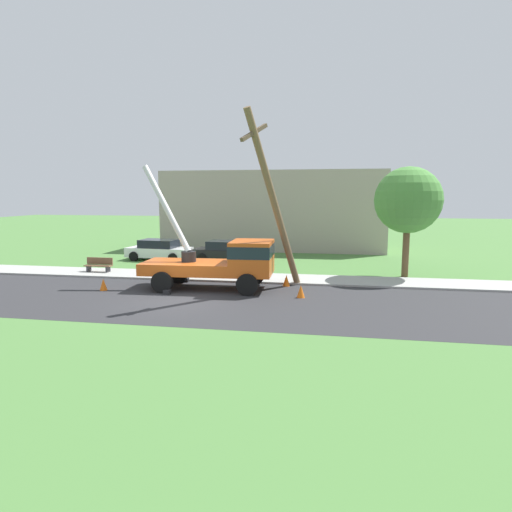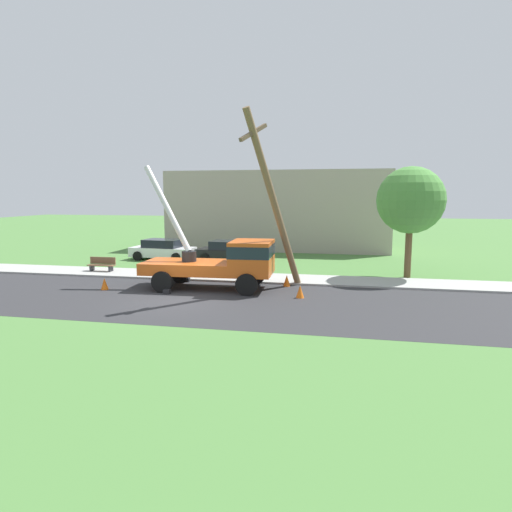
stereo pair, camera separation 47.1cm
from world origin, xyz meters
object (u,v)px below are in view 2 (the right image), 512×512
Objects in this scene: utility_truck at (225,260)px; leaning_utility_pole at (274,201)px; traffic_cone_curbside at (287,281)px; traffic_cone_behind at (105,284)px; park_bench at (102,265)px; roadside_tree_near at (411,201)px; parked_sedan_white at (163,249)px; parked_sedan_black at (230,251)px; traffic_cone_ahead at (300,292)px.

leaning_utility_pole reaches higher than utility_truck.
utility_truck is at bearing -156.81° from traffic_cone_curbside.
park_bench reaches higher than traffic_cone_behind.
roadside_tree_near is (6.66, 4.87, -0.01)m from leaning_utility_pole.
traffic_cone_behind is at bearing -163.50° from traffic_cone_curbside.
roadside_tree_near is (15.84, -3.59, 3.48)m from parked_sedan_white.
roadside_tree_near is at bearing 6.54° from park_bench.
traffic_cone_curbside is at bearing -8.73° from park_bench.
traffic_cone_behind is 1.00× the size of traffic_cone_curbside.
parked_sedan_white is at bearing 75.96° from park_bench.
park_bench reaches higher than traffic_cone_curbside.
parked_sedan_white reaches higher than traffic_cone_behind.
parked_sedan_white is 0.75× the size of roadside_tree_near.
utility_truck is 1.52× the size of parked_sedan_black.
traffic_cone_ahead is 11.11m from parked_sedan_black.
parked_sedan_white is at bearing 143.09° from traffic_cone_curbside.
traffic_cone_behind is 10.35m from parked_sedan_black.
parked_sedan_black is (-5.70, 9.53, 0.43)m from traffic_cone_ahead.
utility_truck is at bearing 162.93° from traffic_cone_ahead.
traffic_cone_behind is at bearing -170.71° from leaning_utility_pole.
parked_sedan_black is (-4.81, 7.19, 0.43)m from traffic_cone_curbside.
parked_sedan_white and parked_sedan_black have the same top height.
parked_sedan_white is 1.00× the size of parked_sedan_black.
utility_truck is 0.83× the size of leaning_utility_pole.
traffic_cone_curbside is at bearing 23.19° from utility_truck.
park_bench is (-6.25, -5.49, -0.25)m from parked_sedan_black.
leaning_utility_pole is at bearing 140.27° from traffic_cone_ahead.
leaning_utility_pole is 11.58m from park_bench.
park_bench is (-10.57, 2.90, -3.73)m from leaning_utility_pole.
parked_sedan_white is at bearing 137.35° from leaning_utility_pole.
leaning_utility_pole is (2.33, 0.01, 2.79)m from utility_truck.
roadside_tree_near is (17.23, 1.98, 3.73)m from park_bench.
parked_sedan_white is 5.74m from park_bench.
parked_sedan_white is 16.61m from roadside_tree_near.
traffic_cone_ahead is at bearing -69.10° from traffic_cone_curbside.
park_bench is (-11.95, 4.04, 0.18)m from traffic_cone_ahead.
utility_truck is 8.79m from park_bench.
utility_truck is 12.25× the size of traffic_cone_curbside.
traffic_cone_ahead is 1.00× the size of traffic_cone_curbside.
traffic_cone_ahead is 1.00× the size of traffic_cone_behind.
utility_truck is at bearing -76.64° from parked_sedan_black.
leaning_utility_pole is 1.82× the size of parked_sedan_black.
leaning_utility_pole is at bearing 9.29° from traffic_cone_behind.
traffic_cone_behind is 4.95m from park_bench.
traffic_cone_behind is (-9.33, -0.16, 0.00)m from traffic_cone_ahead.
roadside_tree_near is (6.17, 3.67, 3.91)m from traffic_cone_curbside.
utility_truck is 3.63m from leaning_utility_pole.
utility_truck is 1.51× the size of parked_sedan_white.
roadside_tree_near is at bearing 22.90° from traffic_cone_behind.
parked_sedan_white is at bearing 128.99° from utility_truck.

